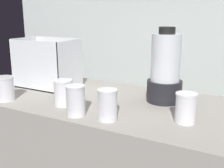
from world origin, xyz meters
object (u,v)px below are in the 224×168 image
at_px(carrot_display_bin, 48,71).
at_px(juice_cup_orange_middle, 76,102).
at_px(blender_pitcher, 165,71).
at_px(juice_cup_carrot_right, 108,106).
at_px(juice_cup_beet_far_right, 186,110).
at_px(juice_cup_mango_left, 63,94).
at_px(juice_cup_carrot_far_left, 4,89).

xyz_separation_m(carrot_display_bin, juice_cup_orange_middle, (0.41, -0.31, -0.03)).
height_order(blender_pitcher, juice_cup_carrot_right, blender_pitcher).
bearing_deg(juice_cup_beet_far_right, juice_cup_carrot_right, -156.62).
distance_m(juice_cup_mango_left, juice_cup_carrot_right, 0.27).
height_order(juice_cup_mango_left, juice_cup_beet_far_right, same).
bearing_deg(blender_pitcher, juice_cup_carrot_far_left, -152.60).
distance_m(juice_cup_carrot_far_left, juice_cup_carrot_right, 0.56).
relative_size(juice_cup_orange_middle, juice_cup_carrot_right, 1.02).
bearing_deg(juice_cup_beet_far_right, blender_pitcher, 126.12).
bearing_deg(juice_cup_orange_middle, juice_cup_carrot_right, 7.39).
bearing_deg(juice_cup_carrot_far_left, juice_cup_beet_far_right, 9.06).
bearing_deg(juice_cup_carrot_right, juice_cup_beet_far_right, 23.38).
relative_size(blender_pitcher, juice_cup_beet_far_right, 2.98).
relative_size(juice_cup_carrot_right, juice_cup_beet_far_right, 1.06).
bearing_deg(juice_cup_mango_left, juice_cup_carrot_far_left, -165.91).
distance_m(juice_cup_orange_middle, juice_cup_beet_far_right, 0.43).
bearing_deg(juice_cup_carrot_right, juice_cup_carrot_far_left, -178.57).
bearing_deg(juice_cup_mango_left, blender_pitcher, 35.99).
relative_size(carrot_display_bin, juice_cup_orange_middle, 2.68).
bearing_deg(blender_pitcher, juice_cup_beet_far_right, -53.88).
relative_size(carrot_display_bin, juice_cup_mango_left, 2.88).
distance_m(juice_cup_carrot_far_left, juice_cup_orange_middle, 0.42).
distance_m(juice_cup_carrot_far_left, juice_cup_mango_left, 0.30).
xyz_separation_m(juice_cup_mango_left, juice_cup_orange_middle, (0.12, -0.08, 0.00)).
xyz_separation_m(juice_cup_carrot_far_left, juice_cup_beet_far_right, (0.83, 0.13, -0.00)).
distance_m(carrot_display_bin, juice_cup_beet_far_right, 0.84).
height_order(carrot_display_bin, juice_cup_carrot_far_left, carrot_display_bin).
relative_size(blender_pitcher, juice_cup_orange_middle, 2.76).
bearing_deg(carrot_display_bin, juice_cup_carrot_far_left, -91.31).
bearing_deg(juice_cup_beet_far_right, carrot_display_bin, 168.38).
relative_size(juice_cup_carrot_far_left, juice_cup_mango_left, 0.97).
xyz_separation_m(juice_cup_carrot_far_left, juice_cup_carrot_right, (0.55, 0.01, 0.00)).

